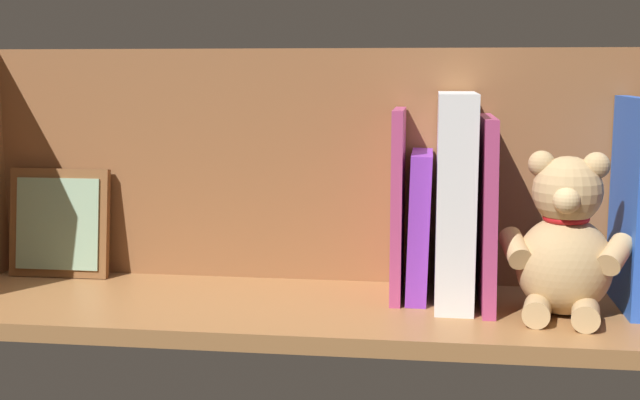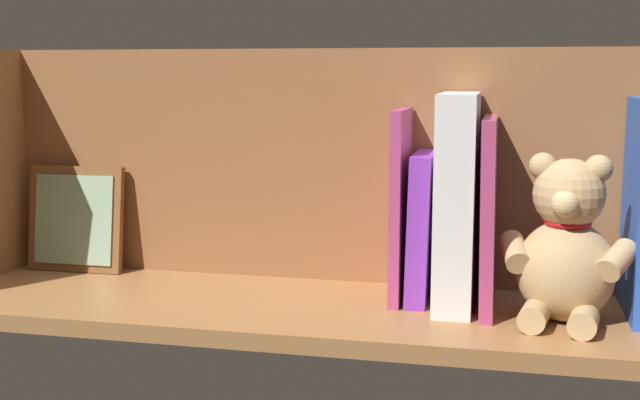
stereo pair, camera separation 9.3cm
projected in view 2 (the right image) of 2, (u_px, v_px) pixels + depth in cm
name	position (u px, v px, depth cm)	size (l,w,h in cm)	color
ground_plane	(320.00, 310.00, 107.64)	(104.55, 28.77, 2.20)	#9E6B3D
shelf_back_panel	(339.00, 166.00, 116.59)	(104.55, 1.50, 32.96)	brown
book_2	(637.00, 208.00, 100.11)	(1.63, 15.28, 26.67)	blue
teddy_bear	(566.00, 249.00, 97.90)	(16.22, 14.34, 20.28)	tan
book_3	(489.00, 214.00, 103.53)	(1.65, 16.60, 24.19)	#B23F72
dictionary_thick_white	(457.00, 200.00, 104.46)	(4.79, 15.82, 27.14)	white
book_4	(422.00, 227.00, 107.76)	(2.70, 12.48, 19.35)	purple
book_5	(401.00, 205.00, 107.81)	(1.42, 12.76, 24.99)	#B23F72
picture_frame_leaning	(76.00, 219.00, 123.49)	(14.90, 3.68, 15.88)	brown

